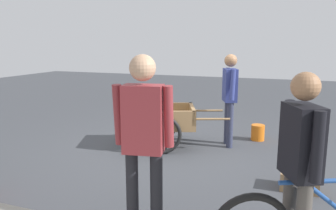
{
  "coord_description": "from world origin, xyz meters",
  "views": [
    {
      "loc": [
        -1.79,
        4.98,
        1.77
      ],
      "look_at": [
        0.1,
        -0.08,
        0.75
      ],
      "focal_mm": 35.76,
      "sensor_mm": 36.0,
      "label": 1
    }
  ],
  "objects_px": {
    "vendor_person": "(230,92)",
    "bystander_person": "(143,132)",
    "cyclist_person": "(300,157)",
    "apple_crate": "(300,180)",
    "fruit_cart": "(162,121)",
    "plastic_bucket": "(258,132)"
  },
  "relations": [
    {
      "from": "plastic_bucket",
      "to": "apple_crate",
      "type": "height_order",
      "value": "apple_crate"
    },
    {
      "from": "cyclist_person",
      "to": "apple_crate",
      "type": "xyz_separation_m",
      "value": [
        -0.07,
        -1.59,
        -0.81
      ]
    },
    {
      "from": "plastic_bucket",
      "to": "bystander_person",
      "type": "xyz_separation_m",
      "value": [
        0.63,
        3.59,
        0.87
      ]
    },
    {
      "from": "vendor_person",
      "to": "plastic_bucket",
      "type": "distance_m",
      "value": 1.05
    },
    {
      "from": "bystander_person",
      "to": "fruit_cart",
      "type": "bearing_deg",
      "value": -71.53
    },
    {
      "from": "vendor_person",
      "to": "apple_crate",
      "type": "bearing_deg",
      "value": 128.38
    },
    {
      "from": "plastic_bucket",
      "to": "vendor_person",
      "type": "bearing_deg",
      "value": 49.07
    },
    {
      "from": "fruit_cart",
      "to": "bystander_person",
      "type": "distance_m",
      "value": 2.85
    },
    {
      "from": "fruit_cart",
      "to": "vendor_person",
      "type": "distance_m",
      "value": 1.26
    },
    {
      "from": "cyclist_person",
      "to": "apple_crate",
      "type": "height_order",
      "value": "cyclist_person"
    },
    {
      "from": "bystander_person",
      "to": "plastic_bucket",
      "type": "bearing_deg",
      "value": -100.02
    },
    {
      "from": "fruit_cart",
      "to": "plastic_bucket",
      "type": "height_order",
      "value": "fruit_cart"
    },
    {
      "from": "cyclist_person",
      "to": "apple_crate",
      "type": "bearing_deg",
      "value": -92.55
    },
    {
      "from": "fruit_cart",
      "to": "vendor_person",
      "type": "relative_size",
      "value": 1.15
    },
    {
      "from": "vendor_person",
      "to": "bystander_person",
      "type": "distance_m",
      "value": 3.08
    },
    {
      "from": "bystander_person",
      "to": "apple_crate",
      "type": "bearing_deg",
      "value": -129.24
    },
    {
      "from": "cyclist_person",
      "to": "plastic_bucket",
      "type": "bearing_deg",
      "value": -80.01
    },
    {
      "from": "apple_crate",
      "to": "bystander_person",
      "type": "distance_m",
      "value": 2.28
    },
    {
      "from": "cyclist_person",
      "to": "bystander_person",
      "type": "height_order",
      "value": "bystander_person"
    },
    {
      "from": "fruit_cart",
      "to": "cyclist_person",
      "type": "xyz_separation_m",
      "value": [
        -2.15,
        2.61,
        0.5
      ]
    },
    {
      "from": "fruit_cart",
      "to": "cyclist_person",
      "type": "height_order",
      "value": "cyclist_person"
    },
    {
      "from": "plastic_bucket",
      "to": "apple_crate",
      "type": "distance_m",
      "value": 2.08
    }
  ]
}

